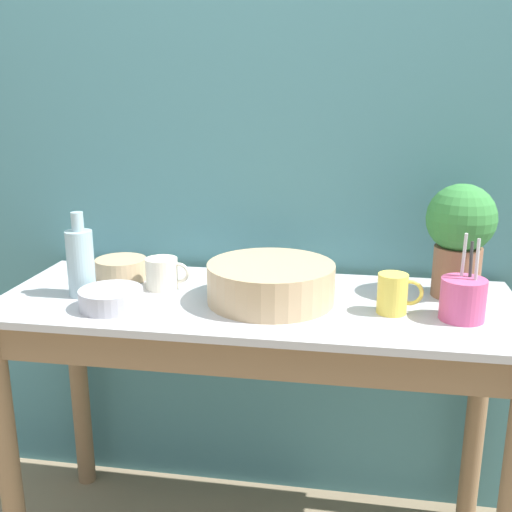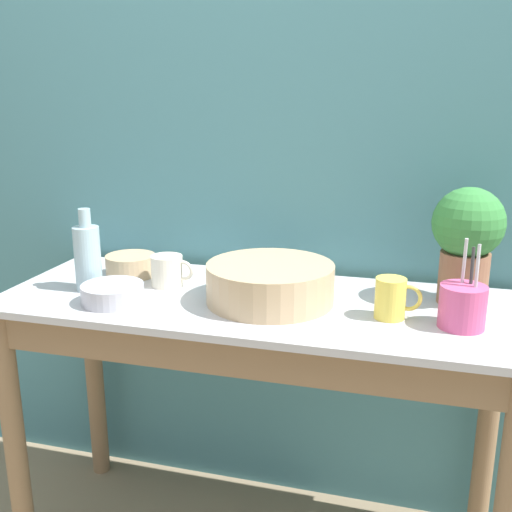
# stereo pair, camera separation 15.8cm
# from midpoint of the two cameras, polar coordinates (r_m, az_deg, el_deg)

# --- Properties ---
(wall_back) EXTENTS (6.00, 0.05, 2.40)m
(wall_back) POSITION_cam_midpoint_polar(r_m,az_deg,el_deg) (1.84, 5.23, 11.14)
(wall_back) COLOR teal
(wall_back) RESTS_ON ground_plane
(counter_table) EXTENTS (1.39, 0.53, 0.80)m
(counter_table) POSITION_cam_midpoint_polar(r_m,az_deg,el_deg) (1.66, 2.55, -9.91)
(counter_table) COLOR #846647
(counter_table) RESTS_ON ground_plane
(potted_plant) EXTENTS (0.18, 0.18, 0.31)m
(potted_plant) POSITION_cam_midpoint_polar(r_m,az_deg,el_deg) (1.65, 22.08, 1.59)
(potted_plant) COLOR #8C5B42
(potted_plant) RESTS_ON counter_table
(bowl_wash_large) EXTENTS (0.34, 0.34, 0.10)m
(bowl_wash_large) POSITION_cam_midpoint_polar(r_m,az_deg,el_deg) (1.58, 4.22, -2.63)
(bowl_wash_large) COLOR tan
(bowl_wash_large) RESTS_ON counter_table
(bottle_tall) EXTENTS (0.07, 0.07, 0.23)m
(bottle_tall) POSITION_cam_midpoint_polar(r_m,az_deg,el_deg) (1.70, -13.23, -0.08)
(bottle_tall) COLOR #93B2BC
(bottle_tall) RESTS_ON counter_table
(mug_yellow) EXTENTS (0.11, 0.08, 0.10)m
(mug_yellow) POSITION_cam_midpoint_polar(r_m,az_deg,el_deg) (1.52, 15.72, -3.95)
(mug_yellow) COLOR #E5CC4C
(mug_yellow) RESTS_ON counter_table
(mug_cream) EXTENTS (0.13, 0.09, 0.09)m
(mug_cream) POSITION_cam_midpoint_polar(r_m,az_deg,el_deg) (1.72, -5.82, -1.44)
(mug_cream) COLOR beige
(mug_cream) RESTS_ON counter_table
(bowl_small_tan) EXTENTS (0.15, 0.15, 0.06)m
(bowl_small_tan) POSITION_cam_midpoint_polar(r_m,az_deg,el_deg) (1.83, -9.45, -0.92)
(bowl_small_tan) COLOR tan
(bowl_small_tan) RESTS_ON counter_table
(bowl_small_steel) EXTENTS (0.16, 0.16, 0.05)m
(bowl_small_steel) POSITION_cam_midpoint_polar(r_m,az_deg,el_deg) (1.60, -10.78, -3.57)
(bowl_small_steel) COLOR #A8A8B2
(bowl_small_steel) RESTS_ON counter_table
(utensil_cup) EXTENTS (0.11, 0.11, 0.21)m
(utensil_cup) POSITION_cam_midpoint_polar(r_m,az_deg,el_deg) (1.52, 21.95, -4.49)
(utensil_cup) COLOR #CC4C7F
(utensil_cup) RESTS_ON counter_table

